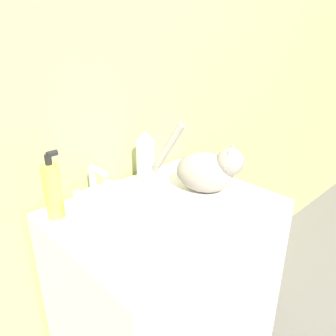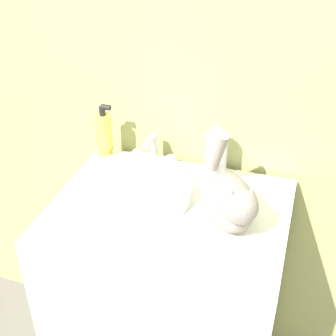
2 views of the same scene
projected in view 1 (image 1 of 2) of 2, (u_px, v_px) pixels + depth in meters
wall_back at (103, 78)px, 1.12m from camera, size 6.00×0.05×2.50m
vanity_cabinet at (166, 308)px, 1.23m from camera, size 0.69×0.55×0.87m
sink_basin at (128, 210)px, 0.99m from camera, size 0.36×0.36×0.05m
faucet at (94, 183)px, 1.11m from camera, size 0.15×0.10×0.12m
cat at (208, 169)px, 1.13m from camera, size 0.21×0.32×0.24m
soap_bottle at (53, 190)px, 0.97m from camera, size 0.06×0.05×0.21m
spray_bottle at (145, 157)px, 1.22m from camera, size 0.07×0.07×0.19m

